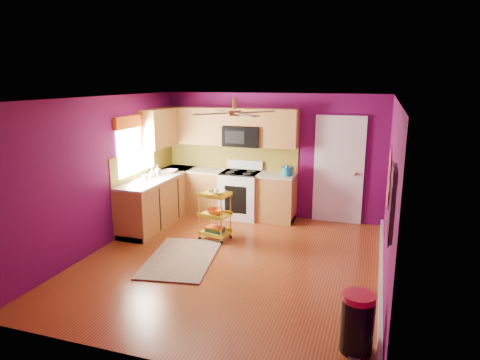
% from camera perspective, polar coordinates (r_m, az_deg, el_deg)
% --- Properties ---
extents(ground, '(5.00, 5.00, 0.00)m').
position_cam_1_polar(ground, '(6.76, -1.24, -10.84)').
color(ground, maroon).
rests_on(ground, ground).
extents(room_envelope, '(4.54, 5.04, 2.52)m').
position_cam_1_polar(room_envelope, '(6.26, -1.08, 2.89)').
color(room_envelope, '#5B0A49').
rests_on(room_envelope, ground).
extents(lower_cabinets, '(2.81, 2.31, 0.94)m').
position_cam_1_polar(lower_cabinets, '(8.67, -5.65, -2.33)').
color(lower_cabinets, '#976129').
rests_on(lower_cabinets, ground).
extents(electric_range, '(0.76, 0.66, 1.13)m').
position_cam_1_polar(electric_range, '(8.71, 0.09, -1.88)').
color(electric_range, white).
rests_on(electric_range, ground).
extents(upper_cabinetry, '(2.80, 2.30, 1.26)m').
position_cam_1_polar(upper_cabinetry, '(8.69, -4.28, 6.91)').
color(upper_cabinetry, '#976129').
rests_on(upper_cabinetry, ground).
extents(left_window, '(0.08, 1.35, 1.08)m').
position_cam_1_polar(left_window, '(8.15, -13.70, 5.70)').
color(left_window, white).
rests_on(left_window, ground).
extents(panel_door, '(0.95, 0.11, 2.15)m').
position_cam_1_polar(panel_door, '(8.49, 13.02, 1.14)').
color(panel_door, white).
rests_on(panel_door, ground).
extents(right_wall_art, '(0.04, 2.74, 1.04)m').
position_cam_1_polar(right_wall_art, '(5.63, 19.36, -1.02)').
color(right_wall_art, black).
rests_on(right_wall_art, ground).
extents(ceiling_fan, '(1.01, 1.01, 0.26)m').
position_cam_1_polar(ceiling_fan, '(6.37, -0.74, 9.04)').
color(ceiling_fan, '#BF8C3F').
rests_on(ceiling_fan, ground).
extents(shag_rug, '(1.24, 1.76, 0.02)m').
position_cam_1_polar(shag_rug, '(6.90, -7.84, -10.32)').
color(shag_rug, '#331D11').
rests_on(shag_rug, ground).
extents(rolling_cart, '(0.57, 0.46, 0.92)m').
position_cam_1_polar(rolling_cart, '(7.52, -3.34, -4.46)').
color(rolling_cart, gold).
rests_on(rolling_cart, ground).
extents(trash_can, '(0.34, 0.37, 0.64)m').
position_cam_1_polar(trash_can, '(4.79, 15.38, -17.91)').
color(trash_can, black).
rests_on(trash_can, ground).
extents(teal_kettle, '(0.18, 0.18, 0.21)m').
position_cam_1_polar(teal_kettle, '(8.30, 6.25, 1.13)').
color(teal_kettle, '#137491').
rests_on(teal_kettle, lower_cabinets).
extents(toaster, '(0.22, 0.15, 0.18)m').
position_cam_1_polar(toaster, '(8.41, 6.38, 1.33)').
color(toaster, beige).
rests_on(toaster, lower_cabinets).
extents(soap_bottle_a, '(0.09, 0.09, 0.20)m').
position_cam_1_polar(soap_bottle_a, '(8.46, -10.95, 1.29)').
color(soap_bottle_a, '#EA3F72').
rests_on(soap_bottle_a, lower_cabinets).
extents(soap_bottle_b, '(0.13, 0.13, 0.17)m').
position_cam_1_polar(soap_bottle_b, '(8.30, -11.63, 0.93)').
color(soap_bottle_b, white).
rests_on(soap_bottle_b, lower_cabinets).
extents(counter_dish, '(0.26, 0.26, 0.06)m').
position_cam_1_polar(counter_dish, '(8.65, -9.24, 1.17)').
color(counter_dish, white).
rests_on(counter_dish, lower_cabinets).
extents(counter_cup, '(0.12, 0.12, 0.09)m').
position_cam_1_polar(counter_cup, '(8.13, -12.57, 0.36)').
color(counter_cup, white).
rests_on(counter_cup, lower_cabinets).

